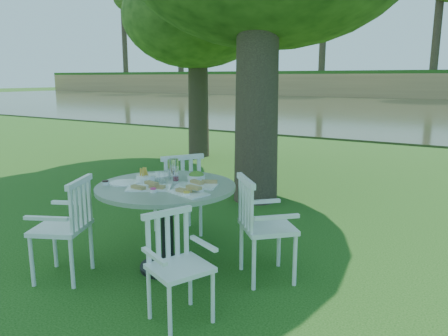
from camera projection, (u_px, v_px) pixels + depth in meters
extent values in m
plane|color=#113B0C|center=(215.00, 243.00, 5.03)|extent=(140.00, 140.00, 0.00)
cylinder|color=black|center=(168.00, 266.00, 4.37)|extent=(0.56, 0.56, 0.04)
cylinder|color=black|center=(167.00, 227.00, 4.29)|extent=(0.12, 0.12, 0.78)
cylinder|color=gray|center=(166.00, 187.00, 4.21)|extent=(1.34, 1.34, 0.04)
cylinder|color=white|center=(295.00, 261.00, 3.96)|extent=(0.04, 0.04, 0.48)
cylinder|color=white|center=(279.00, 243.00, 4.37)|extent=(0.04, 0.04, 0.48)
cylinder|color=white|center=(254.00, 264.00, 3.88)|extent=(0.04, 0.04, 0.48)
cylinder|color=white|center=(241.00, 246.00, 4.29)|extent=(0.04, 0.04, 0.48)
cube|color=white|center=(268.00, 227.00, 4.07)|extent=(0.67, 0.67, 0.04)
cube|color=white|center=(246.00, 205.00, 3.98)|extent=(0.37, 0.39, 0.50)
cylinder|color=white|center=(189.00, 207.00, 5.56)|extent=(0.04, 0.04, 0.50)
cylinder|color=white|center=(155.00, 212.00, 5.38)|extent=(0.04, 0.04, 0.50)
cylinder|color=white|center=(201.00, 216.00, 5.21)|extent=(0.04, 0.04, 0.50)
cylinder|color=white|center=(165.00, 221.00, 5.03)|extent=(0.04, 0.04, 0.50)
cube|color=white|center=(177.00, 192.00, 5.24)|extent=(0.67, 0.68, 0.04)
cube|color=white|center=(183.00, 177.00, 5.00)|extent=(0.32, 0.45, 0.51)
cylinder|color=white|center=(55.00, 244.00, 4.36)|extent=(0.04, 0.04, 0.48)
cylinder|color=white|center=(32.00, 262.00, 3.95)|extent=(0.04, 0.04, 0.48)
cylinder|color=white|center=(91.00, 246.00, 4.32)|extent=(0.04, 0.04, 0.48)
cylinder|color=white|center=(72.00, 264.00, 3.91)|extent=(0.04, 0.04, 0.48)
cube|color=white|center=(61.00, 227.00, 4.08)|extent=(0.61, 0.63, 0.04)
cube|color=white|center=(81.00, 205.00, 4.01)|extent=(0.24, 0.46, 0.49)
cylinder|color=white|center=(170.00, 312.00, 3.15)|extent=(0.03, 0.03, 0.42)
cylinder|color=white|center=(213.00, 297.00, 3.36)|extent=(0.03, 0.03, 0.42)
cylinder|color=white|center=(149.00, 294.00, 3.42)|extent=(0.03, 0.03, 0.42)
cylinder|color=white|center=(190.00, 281.00, 3.63)|extent=(0.03, 0.03, 0.42)
cube|color=white|center=(180.00, 268.00, 3.34)|extent=(0.53, 0.55, 0.04)
cube|color=white|center=(168.00, 237.00, 3.45)|extent=(0.21, 0.41, 0.43)
cube|color=white|center=(149.00, 188.00, 4.07)|extent=(0.47, 0.42, 0.02)
cube|color=white|center=(188.00, 193.00, 3.89)|extent=(0.40, 0.29, 0.01)
cube|color=white|center=(196.00, 186.00, 4.14)|extent=(0.42, 0.31, 0.02)
cylinder|color=white|center=(124.00, 183.00, 4.26)|extent=(0.29, 0.29, 0.01)
cylinder|color=white|center=(158.00, 175.00, 4.59)|extent=(0.24, 0.24, 0.01)
cylinder|color=white|center=(146.00, 179.00, 4.31)|extent=(0.18, 0.18, 0.07)
cylinder|color=white|center=(196.00, 178.00, 4.37)|extent=(0.18, 0.18, 0.06)
cylinder|color=silver|center=(173.00, 170.00, 4.37)|extent=(0.11, 0.11, 0.22)
cylinder|color=white|center=(176.00, 176.00, 4.19)|extent=(0.07, 0.07, 0.18)
cylinder|color=white|center=(162.00, 177.00, 4.28)|extent=(0.07, 0.07, 0.12)
cylinder|color=white|center=(157.00, 177.00, 4.32)|extent=(0.06, 0.06, 0.10)
cylinder|color=white|center=(153.00, 191.00, 3.94)|extent=(0.06, 0.06, 0.03)
cylinder|color=white|center=(187.00, 194.00, 3.81)|extent=(0.07, 0.07, 0.03)
cylinder|color=white|center=(200.00, 190.00, 3.94)|extent=(0.07, 0.07, 0.03)
cylinder|color=white|center=(105.00, 183.00, 4.21)|extent=(0.07, 0.07, 0.03)
ellipsoid|color=#213A12|center=(197.00, 17.00, 9.98)|extent=(3.44, 3.44, 2.41)
cube|color=#30351F|center=(435.00, 112.00, 24.30)|extent=(100.00, 28.00, 0.12)
cylinder|color=black|center=(123.00, 24.00, 57.45)|extent=(0.70, 0.70, 13.00)
cylinder|color=black|center=(177.00, 20.00, 52.89)|extent=(0.70, 0.70, 13.00)
cylinder|color=black|center=(242.00, 14.00, 48.33)|extent=(0.70, 0.70, 13.00)
cylinder|color=black|center=(321.00, 8.00, 43.77)|extent=(0.70, 0.70, 13.00)
cylinder|color=black|center=(418.00, 0.00, 39.21)|extent=(0.70, 0.70, 13.00)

